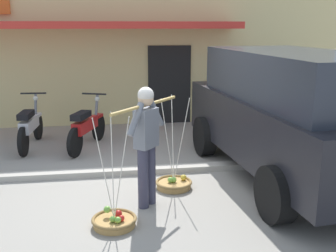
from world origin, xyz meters
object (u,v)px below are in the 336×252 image
object	(u,v)px
motorcycle_second_in_row	(87,127)
motorcycle_nearest_shop	(30,126)
fruit_basket_left_side	(114,220)
parked_truck	(290,112)
fruit_basket_right_side	(174,183)
fruit_vendor	(146,139)

from	to	relation	value
motorcycle_second_in_row	motorcycle_nearest_shop	bearing A→B (deg)	168.42
motorcycle_nearest_shop	motorcycle_second_in_row	world-z (taller)	same
motorcycle_nearest_shop	motorcycle_second_in_row	size ratio (longest dim) A/B	1.05
fruit_basket_left_side	parked_truck	size ratio (longest dim) A/B	0.29
fruit_basket_left_side	motorcycle_nearest_shop	distance (m)	4.11
parked_truck	motorcycle_nearest_shop	bearing A→B (deg)	151.87
fruit_basket_right_side	parked_truck	size ratio (longest dim) A/B	0.29
fruit_basket_right_side	fruit_basket_left_side	bearing A→B (deg)	-130.00
motorcycle_second_in_row	fruit_vendor	bearing A→B (deg)	-71.80
fruit_basket_left_side	motorcycle_second_in_row	xyz separation A→B (m)	(-0.49, 3.50, 0.37)
fruit_basket_right_side	motorcycle_nearest_shop	bearing A→B (deg)	134.98
fruit_vendor	motorcycle_nearest_shop	world-z (taller)	fruit_vendor
fruit_basket_right_side	motorcycle_nearest_shop	distance (m)	3.71
fruit_vendor	motorcycle_second_in_row	xyz separation A→B (m)	(-0.97, 2.94, -0.52)
fruit_basket_left_side	fruit_basket_right_side	world-z (taller)	same
motorcycle_nearest_shop	fruit_basket_left_side	bearing A→B (deg)	-66.13
fruit_vendor	fruit_basket_left_side	size ratio (longest dim) A/B	1.17
fruit_vendor	fruit_basket_left_side	distance (m)	1.16
motorcycle_nearest_shop	parked_truck	size ratio (longest dim) A/B	0.37
motorcycle_nearest_shop	parked_truck	xyz separation A→B (m)	(4.55, -2.43, 0.68)
motorcycle_nearest_shop	motorcycle_second_in_row	distance (m)	1.19
parked_truck	motorcycle_second_in_row	bearing A→B (deg)	147.05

